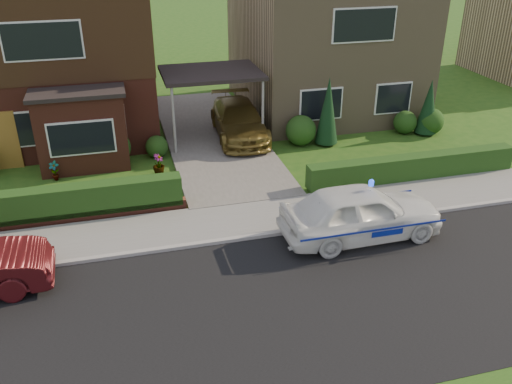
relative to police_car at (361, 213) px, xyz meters
name	(u,v)px	position (x,y,z in m)	size (l,w,h in m)	color
ground	(303,303)	(-2.51, -2.40, -0.77)	(120.00, 120.00, 0.00)	#235015
road	(303,303)	(-2.51, -2.40, -0.77)	(60.00, 6.00, 0.02)	black
kerb	(267,235)	(-2.51, 0.65, -0.71)	(60.00, 0.16, 0.12)	#9E9993
sidewalk	(257,217)	(-2.51, 1.70, -0.72)	(60.00, 2.00, 0.10)	slate
driveway	(213,137)	(-2.51, 8.60, -0.71)	(3.80, 12.00, 0.12)	#666059
house_left	(54,37)	(-8.29, 11.50, 3.04)	(7.50, 9.53, 7.25)	brown
house_right	(324,27)	(3.29, 11.59, 2.89)	(7.50, 8.06, 7.25)	#927A59
carport_link	(211,74)	(-2.51, 8.55, 1.89)	(3.80, 3.00, 2.77)	black
dwarf_wall	(55,219)	(-8.31, 2.90, -0.59)	(7.70, 0.25, 0.36)	brown
hedge_left	(56,222)	(-8.31, 3.05, -0.77)	(7.50, 0.55, 0.90)	#143410
hedge_right	(411,180)	(3.29, 2.95, -0.77)	(7.50, 0.55, 0.80)	#143410
shrub_left_mid	(112,148)	(-6.51, 6.90, -0.11)	(1.32, 1.32, 1.32)	#143410
shrub_left_near	(157,147)	(-4.91, 7.20, -0.35)	(0.84, 0.84, 0.84)	#143410
shrub_right_near	(301,130)	(0.69, 7.00, -0.17)	(1.20, 1.20, 1.20)	#143410
shrub_right_mid	(405,122)	(5.29, 7.10, -0.29)	(0.96, 0.96, 0.96)	#143410
shrub_right_far	(431,121)	(6.29, 6.80, -0.23)	(1.08, 1.08, 1.08)	#143410
conifer_a	(328,113)	(1.69, 6.80, 0.53)	(0.90, 0.90, 2.60)	black
conifer_b	(428,109)	(6.09, 6.80, 0.33)	(0.90, 0.90, 2.20)	black
police_car	(361,213)	(0.00, 0.00, 0.00)	(4.15, 4.54, 1.70)	white
driveway_car	(239,120)	(-1.51, 8.23, 0.03)	(1.91, 4.69, 1.36)	brown
potted_plant_a	(55,171)	(-8.48, 6.04, -0.43)	(0.36, 0.24, 0.69)	gray
potted_plant_c	(159,165)	(-5.01, 5.61, -0.40)	(0.41, 0.41, 0.73)	gray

